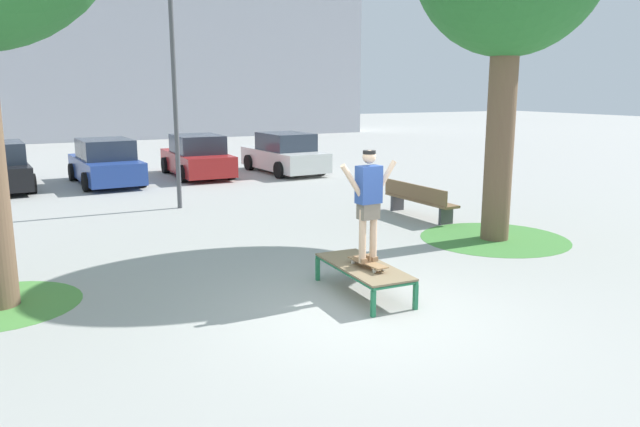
# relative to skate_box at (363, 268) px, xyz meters

# --- Properties ---
(ground_plane) EXTENTS (120.00, 120.00, 0.00)m
(ground_plane) POSITION_rel_skate_box_xyz_m (-0.40, -0.71, -0.41)
(ground_plane) COLOR #A8A8A3
(building_facade) EXTENTS (43.98, 4.00, 13.62)m
(building_facade) POSITION_rel_skate_box_xyz_m (-4.04, 33.05, 6.40)
(building_facade) COLOR silver
(building_facade) RESTS_ON ground
(skate_box) EXTENTS (0.81, 1.92, 0.46)m
(skate_box) POSITION_rel_skate_box_xyz_m (0.00, 0.00, 0.00)
(skate_box) COLOR #237A4C
(skate_box) RESTS_ON ground
(skateboard) EXTENTS (0.27, 0.81, 0.09)m
(skateboard) POSITION_rel_skate_box_xyz_m (-0.00, -0.13, 0.12)
(skateboard) COLOR #9E754C
(skateboard) RESTS_ON skate_box
(skater) EXTENTS (1.00, 0.31, 1.69)m
(skater) POSITION_rel_skate_box_xyz_m (-0.00, -0.13, 1.12)
(skater) COLOR beige
(skater) RESTS_ON skateboard
(grass_patch_near_left) EXTENTS (2.30, 2.30, 0.01)m
(grass_patch_near_left) POSITION_rel_skate_box_xyz_m (-5.05, 1.94, -0.41)
(grass_patch_near_left) COLOR #519342
(grass_patch_near_left) RESTS_ON ground
(grass_patch_near_right) EXTENTS (3.10, 3.10, 0.01)m
(grass_patch_near_right) POSITION_rel_skate_box_xyz_m (4.30, 1.84, -0.41)
(grass_patch_near_right) COLOR #47893D
(grass_patch_near_right) RESTS_ON ground
(car_blue) EXTENTS (2.14, 4.31, 1.50)m
(car_blue) POSITION_rel_skate_box_xyz_m (-2.00, 13.45, 0.28)
(car_blue) COLOR #28479E
(car_blue) RESTS_ON ground
(car_red) EXTENTS (1.92, 4.20, 1.50)m
(car_red) POSITION_rel_skate_box_xyz_m (1.21, 13.90, 0.28)
(car_red) COLOR red
(car_red) RESTS_ON ground
(car_white) EXTENTS (2.15, 4.31, 1.50)m
(car_white) POSITION_rel_skate_box_xyz_m (4.42, 13.40, 0.28)
(car_white) COLOR silver
(car_white) RESTS_ON ground
(park_bench) EXTENTS (0.55, 2.42, 0.83)m
(park_bench) POSITION_rel_skate_box_xyz_m (4.17, 4.40, 0.03)
(park_bench) COLOR brown
(park_bench) RESTS_ON ground
(light_post) EXTENTS (0.36, 0.36, 5.83)m
(light_post) POSITION_rel_skate_box_xyz_m (-0.84, 8.21, 3.41)
(light_post) COLOR #4C4C51
(light_post) RESTS_ON ground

